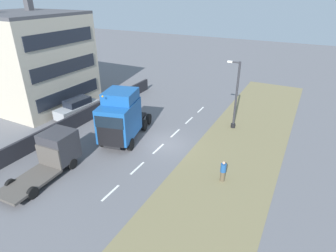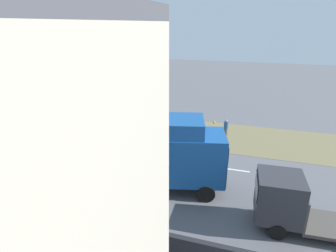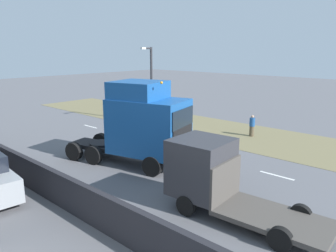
# 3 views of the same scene
# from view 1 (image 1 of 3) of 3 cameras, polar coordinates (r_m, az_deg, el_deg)

# --- Properties ---
(ground_plane) EXTENTS (120.00, 120.00, 0.00)m
(ground_plane) POSITION_cam_1_polar(r_m,az_deg,el_deg) (24.26, -0.94, -3.68)
(ground_plane) COLOR slate
(ground_plane) RESTS_ON ground
(grass_verge) EXTENTS (7.00, 44.00, 0.01)m
(grass_verge) POSITION_cam_1_polar(r_m,az_deg,el_deg) (22.42, 12.77, -7.09)
(grass_verge) COLOR olive
(grass_verge) RESTS_ON ground
(lane_markings) EXTENTS (0.16, 17.80, 0.00)m
(lane_markings) POSITION_cam_1_polar(r_m,az_deg,el_deg) (24.79, -0.17, -2.97)
(lane_markings) COLOR white
(lane_markings) RESTS_ON ground
(boundary_wall) EXTENTS (0.25, 24.00, 1.41)m
(boundary_wall) POSITION_cam_1_polar(r_m,az_deg,el_deg) (28.90, -16.86, 1.79)
(boundary_wall) COLOR #232328
(boundary_wall) RESTS_ON ground
(building_block) EXTENTS (10.55, 9.98, 11.05)m
(building_block) POSITION_cam_1_polar(r_m,az_deg,el_deg) (35.23, -26.15, 11.89)
(building_block) COLOR #B7AD99
(building_block) RESTS_ON ground
(lorry_cab) EXTENTS (4.22, 7.44, 4.71)m
(lorry_cab) POSITION_cam_1_polar(r_m,az_deg,el_deg) (23.96, -9.58, 1.71)
(lorry_cab) COLOR black
(lorry_cab) RESTS_ON ground
(flatbed_truck) EXTENTS (2.46, 6.19, 2.80)m
(flatbed_truck) POSITION_cam_1_polar(r_m,az_deg,el_deg) (21.91, -21.99, -4.82)
(flatbed_truck) COLOR #333338
(flatbed_truck) RESTS_ON ground
(parked_car) EXTENTS (2.13, 4.90, 1.93)m
(parked_car) POSITION_cam_1_polar(r_m,az_deg,el_deg) (30.65, -17.91, 3.53)
(parked_car) COLOR #9EA3A8
(parked_car) RESTS_ON ground
(lamp_post) EXTENTS (1.34, 0.44, 6.38)m
(lamp_post) POSITION_cam_1_polar(r_m,az_deg,el_deg) (26.75, 13.51, 5.17)
(lamp_post) COLOR black
(lamp_post) RESTS_ON ground
(pedestrian) EXTENTS (0.39, 0.39, 1.57)m
(pedestrian) POSITION_cam_1_polar(r_m,az_deg,el_deg) (19.85, 11.11, -9.06)
(pedestrian) COLOR brown
(pedestrian) RESTS_ON ground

